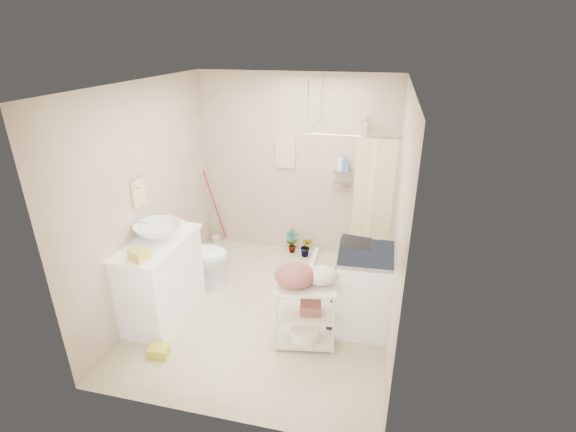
# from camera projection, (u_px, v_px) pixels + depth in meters

# --- Properties ---
(floor) EXTENTS (3.20, 3.20, 0.00)m
(floor) POSITION_uv_depth(u_px,v_px,m) (267.00, 309.00, 5.02)
(floor) COLOR beige
(floor) RESTS_ON ground
(ceiling) EXTENTS (2.80, 3.20, 0.04)m
(ceiling) POSITION_uv_depth(u_px,v_px,m) (262.00, 84.00, 3.98)
(ceiling) COLOR silver
(ceiling) RESTS_ON ground
(wall_back) EXTENTS (2.80, 0.04, 2.60)m
(wall_back) POSITION_uv_depth(u_px,v_px,m) (296.00, 167.00, 5.93)
(wall_back) COLOR #BEAB93
(wall_back) RESTS_ON ground
(wall_front) EXTENTS (2.80, 0.04, 2.60)m
(wall_front) POSITION_uv_depth(u_px,v_px,m) (205.00, 290.00, 3.07)
(wall_front) COLOR #BEAB93
(wall_front) RESTS_ON ground
(wall_left) EXTENTS (0.04, 3.20, 2.60)m
(wall_left) POSITION_uv_depth(u_px,v_px,m) (148.00, 199.00, 4.80)
(wall_left) COLOR #BEAB93
(wall_left) RESTS_ON ground
(wall_right) EXTENTS (0.04, 3.20, 2.60)m
(wall_right) POSITION_uv_depth(u_px,v_px,m) (398.00, 221.00, 4.21)
(wall_right) COLOR #BEAB93
(wall_right) RESTS_ON ground
(vanity) EXTENTS (0.65, 1.12, 0.97)m
(vanity) POSITION_uv_depth(u_px,v_px,m) (159.00, 279.00, 4.74)
(vanity) COLOR white
(vanity) RESTS_ON ground
(sink) EXTENTS (0.60, 0.60, 0.18)m
(sink) POSITION_uv_depth(u_px,v_px,m) (158.00, 231.00, 4.56)
(sink) COLOR white
(sink) RESTS_ON vanity
(counter_basket) EXTENTS (0.24, 0.21, 0.11)m
(counter_basket) POSITION_uv_depth(u_px,v_px,m) (139.00, 255.00, 4.15)
(counter_basket) COLOR gold
(counter_basket) RESTS_ON vanity
(floor_basket) EXTENTS (0.29, 0.24, 0.15)m
(floor_basket) POSITION_uv_depth(u_px,v_px,m) (159.00, 350.00, 4.26)
(floor_basket) COLOR gold
(floor_basket) RESTS_ON ground
(toilet) EXTENTS (0.84, 0.53, 0.82)m
(toilet) POSITION_uv_depth(u_px,v_px,m) (198.00, 254.00, 5.42)
(toilet) COLOR white
(toilet) RESTS_ON ground
(mop) EXTENTS (0.13, 0.13, 1.22)m
(mop) POSITION_uv_depth(u_px,v_px,m) (214.00, 208.00, 6.36)
(mop) COLOR maroon
(mop) RESTS_ON ground
(potted_plant_a) EXTENTS (0.21, 0.16, 0.37)m
(potted_plant_a) POSITION_uv_depth(u_px,v_px,m) (292.00, 242.00, 6.25)
(potted_plant_a) COLOR #97492E
(potted_plant_a) RESTS_ON ground
(potted_plant_b) EXTENTS (0.20, 0.17, 0.32)m
(potted_plant_b) POSITION_uv_depth(u_px,v_px,m) (306.00, 247.00, 6.14)
(potted_plant_b) COLOR #994226
(potted_plant_b) RESTS_ON ground
(hanging_towel) EXTENTS (0.28, 0.03, 0.42)m
(hanging_towel) POSITION_uv_depth(u_px,v_px,m) (286.00, 153.00, 5.86)
(hanging_towel) COLOR beige
(hanging_towel) RESTS_ON wall_back
(towel_ring) EXTENTS (0.04, 0.22, 0.34)m
(towel_ring) POSITION_uv_depth(u_px,v_px,m) (138.00, 191.00, 4.55)
(towel_ring) COLOR #E6D085
(towel_ring) RESTS_ON wall_left
(tp_holder) EXTENTS (0.08, 0.12, 0.14)m
(tp_holder) POSITION_uv_depth(u_px,v_px,m) (160.00, 242.00, 5.06)
(tp_holder) COLOR white
(tp_holder) RESTS_ON wall_left
(shower) EXTENTS (1.10, 1.10, 2.10)m
(shower) POSITION_uv_depth(u_px,v_px,m) (352.00, 202.00, 5.36)
(shower) COLOR white
(shower) RESTS_ON ground
(shampoo_bottle_a) EXTENTS (0.10, 0.10, 0.23)m
(shampoo_bottle_a) POSITION_uv_depth(u_px,v_px,m) (340.00, 162.00, 5.67)
(shampoo_bottle_a) COLOR silver
(shampoo_bottle_a) RESTS_ON shower
(shampoo_bottle_b) EXTENTS (0.10, 0.10, 0.19)m
(shampoo_bottle_b) POSITION_uv_depth(u_px,v_px,m) (346.00, 164.00, 5.68)
(shampoo_bottle_b) COLOR #4469B8
(shampoo_bottle_b) RESTS_ON shower
(washing_machine) EXTENTS (0.66, 0.69, 0.93)m
(washing_machine) POSITION_uv_depth(u_px,v_px,m) (366.00, 290.00, 4.56)
(washing_machine) COLOR white
(washing_machine) RESTS_ON ground
(laundry_rack) EXTENTS (0.67, 0.46, 0.86)m
(laundry_rack) POSITION_uv_depth(u_px,v_px,m) (305.00, 309.00, 4.30)
(laundry_rack) COLOR beige
(laundry_rack) RESTS_ON ground
(ironing_board) EXTENTS (0.33, 0.14, 1.11)m
(ironing_board) POSITION_uv_depth(u_px,v_px,m) (348.00, 284.00, 4.51)
(ironing_board) COLOR black
(ironing_board) RESTS_ON ground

